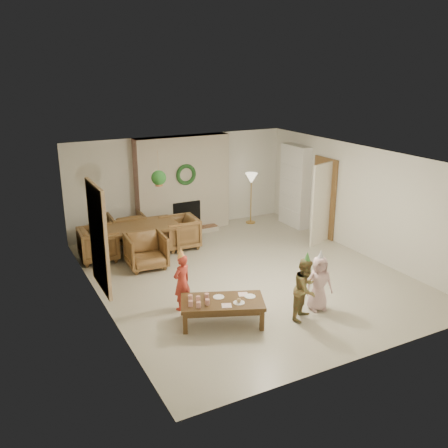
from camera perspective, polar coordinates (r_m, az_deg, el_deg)
floor at (r=10.41m, az=2.49°, el=-5.87°), size 7.00×7.00×0.00m
ceiling at (r=9.66m, az=2.70°, el=7.79°), size 7.00×7.00×0.00m
wall_back at (r=13.00m, az=-5.15°, el=4.81°), size 7.00×0.00×7.00m
wall_front at (r=7.35m, az=16.42°, el=-6.61°), size 7.00×0.00×7.00m
wall_left at (r=8.92m, az=-14.36°, el=-1.98°), size 0.00×7.00×7.00m
wall_right at (r=11.70m, az=15.44°, el=2.71°), size 0.00×7.00×7.00m
fireplace_mass at (r=12.82m, az=-4.80°, el=4.63°), size 2.50×0.40×2.50m
fireplace_hearth at (r=12.85m, az=-4.06°, el=-0.86°), size 1.60×0.30×0.12m
fireplace_firebox at (r=12.87m, az=-4.40°, el=1.00°), size 0.75×0.12×0.75m
fireplace_wreath at (r=12.55m, az=-4.43°, el=5.75°), size 0.54×0.10×0.54m
floor_lamp_base at (r=13.72m, az=3.11°, el=0.21°), size 0.26×0.26×0.03m
floor_lamp_post at (r=13.53m, az=3.16°, el=2.81°), size 0.03×0.03×1.27m
floor_lamp_shade at (r=13.38m, az=3.20°, el=5.34°), size 0.34×0.34×0.28m
bookshelf_carcass at (r=13.36m, az=8.25°, el=4.40°), size 0.30×1.00×2.20m
bookshelf_shelf_a at (r=13.52m, az=8.05°, el=1.71°), size 0.30×0.92×0.03m
bookshelf_shelf_b at (r=13.41m, az=8.13°, el=3.35°), size 0.30×0.92×0.03m
bookshelf_shelf_c at (r=13.32m, az=8.21°, el=5.01°), size 0.30×0.92×0.03m
bookshelf_shelf_d at (r=13.23m, az=8.28°, el=6.70°), size 0.30×0.92×0.03m
books_row_lower at (r=13.35m, az=8.38°, el=2.11°), size 0.20×0.40×0.24m
books_row_mid at (r=13.40m, az=7.96°, el=3.97°), size 0.20×0.44×0.24m
books_row_upper at (r=13.20m, az=8.41°, el=5.47°), size 0.20×0.36×0.22m
door_frame at (r=12.61m, az=11.57°, el=3.01°), size 0.05×0.86×2.04m
door_leaf at (r=12.10m, az=11.27°, el=2.29°), size 0.77×0.32×2.00m
curtain_panel at (r=9.12m, az=-14.41°, el=-1.56°), size 0.06×1.20×2.00m
dining_table at (r=11.53m, az=-10.20°, el=-1.87°), size 2.01×1.19×0.69m
dining_chair_near at (r=10.74m, az=-9.04°, el=-3.12°), size 0.85×0.88×0.76m
dining_chair_far at (r=12.31m, az=-11.22°, el=-0.45°), size 0.85×0.88×0.76m
dining_chair_left at (r=11.36m, az=-14.40°, el=-2.28°), size 0.88×0.85×0.76m
dining_chair_right at (r=11.80m, az=-5.17°, el=-0.99°), size 0.88×0.85×0.76m
hanging_plant_cord at (r=10.53m, az=-7.66°, el=6.57°), size 0.01×0.01×0.70m
hanging_plant_pot at (r=10.61m, az=-7.58°, el=4.72°), size 0.16×0.16×0.12m
hanging_plant_foliage at (r=10.58m, az=-7.61°, el=5.35°), size 0.32×0.32×0.32m
coffee_table_top at (r=8.38m, az=-0.19°, el=-9.08°), size 1.56×1.18×0.06m
coffee_table_apron at (r=8.42m, az=-0.19°, el=-9.54°), size 1.42×1.04×0.09m
coffee_leg_fl at (r=8.21m, az=-4.53°, el=-11.47°), size 0.10×0.10×0.37m
coffee_leg_fr at (r=8.31m, az=4.43°, el=-11.11°), size 0.10×0.10×0.37m
coffee_leg_bl at (r=8.71m, az=-4.57°, el=-9.62°), size 0.10×0.10×0.37m
coffee_leg_br at (r=8.80m, az=3.84°, el=-9.30°), size 0.10×0.10×0.37m
cup_a at (r=8.18m, az=-3.91°, el=-9.22°), size 0.10×0.10×0.10m
cup_b at (r=8.37m, az=-3.94°, el=-8.55°), size 0.10×0.10×0.10m
cup_c at (r=8.14m, az=-2.98°, el=-9.37°), size 0.10×0.10×0.10m
cup_d at (r=8.33m, az=-3.03°, el=-8.69°), size 0.10×0.10×0.10m
cup_e at (r=8.22m, az=-1.93°, el=-9.06°), size 0.10×0.10×0.10m
cup_f at (r=8.41m, az=-2.01°, el=-8.39°), size 0.10×0.10×0.10m
plate_a at (r=8.48m, az=-0.63°, el=-8.48°), size 0.25×0.25×0.01m
plate_b at (r=8.30m, az=1.75°, el=-9.12°), size 0.25×0.25×0.01m
plate_c at (r=8.51m, az=3.04°, el=-8.40°), size 0.25×0.25×0.01m
food_scoop at (r=8.28m, az=1.75°, el=-8.86°), size 0.10×0.10×0.08m
napkin_left at (r=8.20m, az=0.30°, el=-9.47°), size 0.21×0.21×0.01m
napkin_right at (r=8.57m, az=2.24°, el=-8.18°), size 0.21×0.21×0.01m
child_red at (r=8.83m, az=-4.92°, el=-6.78°), size 0.45×0.37×1.05m
party_hat_red at (r=8.60m, az=-5.02°, el=-3.35°), size 0.15×0.15×0.20m
child_plaid at (r=8.60m, az=9.47°, el=-7.45°), size 0.68×0.63×1.11m
party_hat_plaid at (r=8.37m, az=9.68°, el=-3.78°), size 0.15×0.15×0.18m
child_pink at (r=8.96m, az=11.00°, el=-6.80°), size 0.56×0.43×1.02m
party_hat_pink at (r=8.74m, az=11.21°, el=-3.53°), size 0.17×0.17×0.18m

